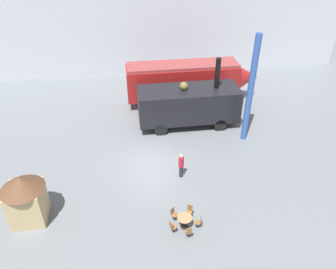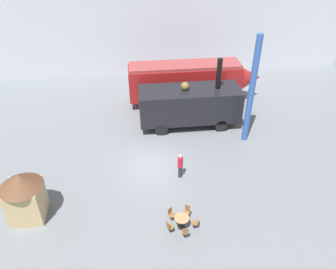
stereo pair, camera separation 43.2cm
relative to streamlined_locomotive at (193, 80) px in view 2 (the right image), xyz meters
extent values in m
plane|color=slate|center=(-4.35, -8.47, -2.18)|extent=(80.00, 80.00, 0.00)
cube|color=#B2B7C1|center=(-4.35, 7.07, 2.32)|extent=(44.00, 0.15, 9.00)
cube|color=maroon|center=(-0.79, 0.00, -0.08)|extent=(9.71, 2.42, 2.67)
cone|color=maroon|center=(5.07, 0.00, -0.08)|extent=(2.00, 2.30, 2.30)
cube|color=brown|center=(-0.79, 0.00, 1.37)|extent=(9.51, 2.23, 0.24)
cylinder|color=black|center=(2.13, -1.15, -1.59)|extent=(1.17, 0.12, 1.17)
cylinder|color=black|center=(2.13, 1.15, -1.59)|extent=(1.17, 0.12, 1.17)
cylinder|color=black|center=(-3.70, -1.15, -1.59)|extent=(1.17, 0.12, 1.17)
cylinder|color=black|center=(-3.70, 1.15, -1.59)|extent=(1.17, 0.12, 1.17)
cube|color=black|center=(-0.99, -3.76, -0.31)|extent=(7.84, 2.86, 2.47)
cylinder|color=black|center=(1.17, -3.76, 2.11)|extent=(0.39, 0.39, 2.37)
sphere|color=brown|center=(-1.38, -3.76, 1.23)|extent=(0.64, 0.64, 0.64)
cylinder|color=black|center=(1.36, -5.13, -1.69)|extent=(0.98, 0.12, 0.98)
cylinder|color=black|center=(1.36, -2.39, -1.69)|extent=(0.98, 0.12, 0.98)
cylinder|color=black|center=(-3.34, -5.13, -1.69)|extent=(0.98, 0.12, 0.98)
cylinder|color=black|center=(-3.34, -2.39, -1.69)|extent=(0.98, 0.12, 0.98)
cylinder|color=black|center=(-3.17, -14.21, -2.17)|extent=(0.44, 0.44, 0.02)
cylinder|color=black|center=(-3.17, -14.21, -1.81)|extent=(0.08, 0.08, 0.69)
cylinder|color=#9E754C|center=(-3.17, -14.21, -1.45)|extent=(0.81, 0.81, 0.03)
cylinder|color=black|center=(-3.63, -13.68, -1.97)|extent=(0.06, 0.06, 0.42)
cylinder|color=brown|center=(-3.63, -13.68, -1.74)|extent=(0.36, 0.36, 0.03)
cube|color=brown|center=(-3.73, -13.57, -1.52)|extent=(0.24, 0.22, 0.42)
cylinder|color=black|center=(-3.81, -14.49, -1.97)|extent=(0.06, 0.06, 0.42)
cylinder|color=brown|center=(-3.81, -14.49, -1.74)|extent=(0.36, 0.36, 0.03)
cube|color=brown|center=(-3.96, -14.55, -1.52)|extent=(0.15, 0.28, 0.42)
cylinder|color=black|center=(-3.10, -14.91, -1.97)|extent=(0.06, 0.06, 0.42)
cylinder|color=brown|center=(-3.10, -14.91, -1.74)|extent=(0.36, 0.36, 0.03)
cube|color=brown|center=(-3.09, -15.07, -1.52)|extent=(0.29, 0.07, 0.42)
cylinder|color=black|center=(-2.48, -14.37, -1.97)|extent=(0.06, 0.06, 0.42)
cylinder|color=brown|center=(-2.48, -14.37, -1.74)|extent=(0.36, 0.36, 0.03)
cube|color=brown|center=(-2.33, -14.40, -1.52)|extent=(0.10, 0.29, 0.42)
cylinder|color=black|center=(-2.81, -13.60, -1.97)|extent=(0.06, 0.06, 0.42)
cylinder|color=brown|center=(-2.81, -13.60, -1.74)|extent=(0.36, 0.36, 0.03)
cube|color=brown|center=(-2.73, -13.47, -1.52)|extent=(0.27, 0.18, 0.42)
cylinder|color=#262633|center=(-2.64, -10.08, -1.76)|extent=(0.24, 0.24, 0.83)
cylinder|color=#B2192D|center=(-2.64, -10.08, -0.98)|extent=(0.34, 0.34, 0.73)
sphere|color=tan|center=(-2.64, -10.08, -0.50)|extent=(0.24, 0.24, 0.24)
cube|color=tan|center=(-11.53, -12.38, -1.08)|extent=(1.80, 1.80, 2.20)
cone|color=brown|center=(-11.53, -12.38, 0.42)|extent=(2.34, 2.34, 0.80)
cylinder|color=#2D519E|center=(2.84, -6.38, 1.82)|extent=(0.44, 0.44, 8.00)
camera|label=1|loc=(-5.73, -25.99, 11.99)|focal=35.00mm
camera|label=2|loc=(-5.30, -26.04, 11.99)|focal=35.00mm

